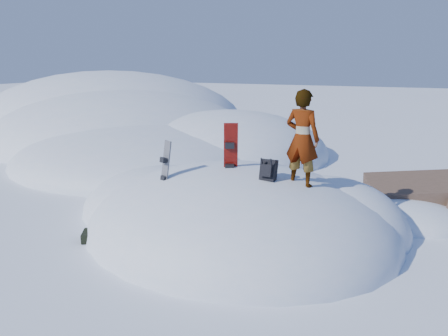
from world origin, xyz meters
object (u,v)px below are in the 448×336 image
at_px(snowboard_dark, 165,171).
at_px(snowboard_red, 230,159).
at_px(person, 302,139).
at_px(backpack, 268,170).

bearing_deg(snowboard_dark, snowboard_red, 65.21).
relative_size(snowboard_red, snowboard_dark, 1.22).
distance_m(snowboard_dark, person, 2.93).
bearing_deg(snowboard_dark, person, 43.58).
bearing_deg(person, backpack, 35.37).
bearing_deg(snowboard_red, snowboard_dark, -169.08).
xyz_separation_m(snowboard_red, snowboard_dark, (-1.16, -0.82, -0.21)).
height_order(snowboard_dark, person, person).
height_order(snowboard_red, backpack, snowboard_red).
relative_size(snowboard_dark, person, 0.68).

